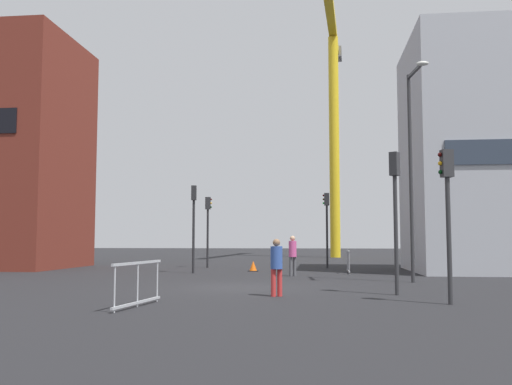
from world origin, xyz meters
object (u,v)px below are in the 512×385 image
Objects in this scene: pedestrian_walking at (277,263)px; traffic_light_median at (194,214)px; construction_crane at (333,97)px; traffic_light_near at (327,218)px; traffic_light_corner at (448,200)px; traffic_light_verge at (208,220)px; traffic_cone_orange at (253,266)px; traffic_light_crosswalk at (395,199)px; pedestrian_waiting at (293,253)px; streetlamp_tall at (412,158)px.

traffic_light_median is at bearing 114.56° from pedestrian_walking.
construction_crane is 4.99× the size of traffic_light_near.
traffic_light_corner reaches higher than pedestrian_walking.
traffic_light_verge reaches higher than traffic_cone_orange.
traffic_light_corner is at bearing -18.63° from pedestrian_walking.
traffic_light_verge is 4.97m from traffic_cone_orange.
traffic_light_verge is at bearing 120.13° from traffic_light_crosswalk.
pedestrian_walking is (-3.46, -0.79, -1.86)m from traffic_light_crosswalk.
traffic_cone_orange is at bearing 121.19° from pedestrian_waiting.
traffic_light_median is (-8.23, 9.66, 0.00)m from traffic_light_crosswalk.
pedestrian_waiting is (4.83, -1.65, -1.77)m from traffic_light_median.
streetlamp_tall is at bearing 87.58° from traffic_light_corner.
streetlamp_tall is at bearing -35.16° from pedestrian_waiting.
traffic_light_median is at bearing -144.16° from traffic_cone_orange.
traffic_light_corner is 11.30m from pedestrian_waiting.
pedestrian_waiting is at bearing -58.81° from traffic_cone_orange.
construction_crane is 26.22m from traffic_cone_orange.
traffic_light_median is (0.31, -5.06, 0.11)m from traffic_light_verge.
traffic_cone_orange is (-2.16, 3.58, -0.79)m from pedestrian_waiting.
traffic_light_crosswalk is at bearing 12.81° from pedestrian_walking.
construction_crane reaches higher than pedestrian_walking.
traffic_light_near is at bearing 39.51° from traffic_light_median.
pedestrian_walking is at bearing -96.02° from traffic_light_near.
streetlamp_tall reaches higher than traffic_light_median.
pedestrian_walking reaches higher than traffic_cone_orange.
traffic_cone_orange is (-4.74, -21.59, -14.11)m from construction_crane.
construction_crane is 27.21m from traffic_light_median.
construction_crane is at bearing 84.16° from pedestrian_waiting.
traffic_light_near is at bearing 41.89° from traffic_cone_orange.
traffic_light_crosswalk is 2.37× the size of pedestrian_waiting.
traffic_light_median is 2.58× the size of pedestrian_walking.
traffic_light_verge is at bearing 108.15° from pedestrian_walking.
traffic_light_corner is 2.20× the size of pedestrian_waiting.
traffic_light_near reaches higher than traffic_light_median.
traffic_cone_orange is (-6.56, 13.87, -2.38)m from traffic_light_corner.
traffic_light_near reaches higher than traffic_light_verge.
construction_crane reaches higher than traffic_light_near.
pedestrian_waiting is (-1.61, -6.96, -1.78)m from traffic_light_near.
streetlamp_tall is 6.80m from pedestrian_waiting.
traffic_light_crosswalk reaches higher than pedestrian_waiting.
traffic_cone_orange is at bearing -102.38° from construction_crane.
traffic_light_verge is (-8.54, 14.72, -0.11)m from traffic_light_crosswalk.
traffic_light_crosswalk reaches higher than pedestrian_walking.
construction_crane is at bearing 91.44° from traffic_light_crosswalk.
pedestrian_waiting is at bearing -52.58° from traffic_light_verge.
construction_crane is at bearing 85.58° from pedestrian_walking.
traffic_light_corner is at bearing -60.73° from traffic_light_verge.
pedestrian_waiting is at bearing 89.65° from pedestrian_walking.
traffic_light_near is at bearing 96.86° from traffic_light_crosswalk.
traffic_light_corner is at bearing -80.82° from traffic_light_near.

